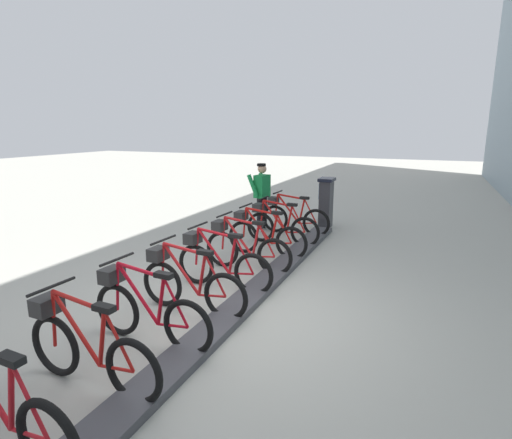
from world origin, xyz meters
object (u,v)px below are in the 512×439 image
(bike_docked_7, at_px, (86,348))
(bike_docked_2, at_px, (263,235))
(worker_near_rack, at_px, (262,194))
(bike_docked_0, at_px, (292,217))
(bike_docked_6, at_px, (146,310))
(payment_kiosk, at_px, (326,202))
(bike_docked_3, at_px, (244,247))
(bike_docked_1, at_px, (279,225))
(bike_docked_4, at_px, (220,263))
(bike_docked_5, at_px, (188,283))

(bike_docked_7, bearing_deg, bike_docked_2, -90.00)
(bike_docked_2, bearing_deg, bike_docked_7, 90.00)
(bike_docked_7, distance_m, worker_near_rack, 6.72)
(worker_near_rack, bearing_deg, bike_docked_2, 113.34)
(bike_docked_0, relative_size, bike_docked_6, 1.00)
(payment_kiosk, bearing_deg, bike_docked_6, 85.01)
(bike_docked_0, distance_m, bike_docked_2, 1.85)
(bike_docked_3, relative_size, worker_near_rack, 1.04)
(bike_docked_2, height_order, bike_docked_7, same)
(payment_kiosk, bearing_deg, bike_docked_1, 73.44)
(bike_docked_1, height_order, bike_docked_4, same)
(bike_docked_0, xyz_separation_m, bike_docked_1, (0.00, 0.93, 0.00))
(bike_docked_0, xyz_separation_m, bike_docked_4, (0.00, 3.70, 0.00))
(bike_docked_4, relative_size, worker_near_rack, 1.04)
(bike_docked_4, bearing_deg, bike_docked_7, 90.00)
(bike_docked_4, height_order, bike_docked_6, same)
(bike_docked_2, height_order, worker_near_rack, worker_near_rack)
(bike_docked_1, relative_size, worker_near_rack, 1.04)
(payment_kiosk, height_order, bike_docked_2, payment_kiosk)
(bike_docked_5, bearing_deg, bike_docked_2, -90.00)
(worker_near_rack, bearing_deg, bike_docked_5, 100.30)
(payment_kiosk, height_order, bike_docked_3, payment_kiosk)
(bike_docked_2, xyz_separation_m, bike_docked_5, (0.00, 2.78, 0.00))
(bike_docked_0, distance_m, worker_near_rack, 1.01)
(payment_kiosk, xyz_separation_m, bike_docked_5, (0.57, 5.62, -0.24))
(bike_docked_5, relative_size, worker_near_rack, 1.04)
(bike_docked_6, xyz_separation_m, bike_docked_7, (0.00, 0.93, 0.00))
(bike_docked_3, bearing_deg, bike_docked_2, -90.00)
(payment_kiosk, bearing_deg, bike_docked_0, 60.17)
(payment_kiosk, distance_m, worker_near_rack, 1.68)
(bike_docked_4, bearing_deg, bike_docked_6, 90.00)
(bike_docked_1, distance_m, worker_near_rack, 1.48)
(payment_kiosk, distance_m, bike_docked_2, 2.91)
(bike_docked_0, distance_m, bike_docked_5, 4.63)
(worker_near_rack, bearing_deg, payment_kiosk, -150.17)
(bike_docked_1, xyz_separation_m, bike_docked_5, (0.00, 3.70, 0.00))
(bike_docked_4, relative_size, bike_docked_7, 1.00)
(bike_docked_4, height_order, bike_docked_5, same)
(bike_docked_7, xyz_separation_m, worker_near_rack, (0.87, -6.65, 0.48))
(worker_near_rack, bearing_deg, bike_docked_1, 128.52)
(bike_docked_3, xyz_separation_m, bike_docked_4, (0.00, 0.93, 0.00))
(bike_docked_3, bearing_deg, worker_near_rack, -73.52)
(bike_docked_7, bearing_deg, bike_docked_5, -90.00)
(bike_docked_0, distance_m, bike_docked_6, 5.55)
(bike_docked_1, distance_m, bike_docked_3, 1.85)
(bike_docked_5, height_order, bike_docked_7, same)
(bike_docked_6, bearing_deg, bike_docked_4, -90.00)
(bike_docked_2, relative_size, bike_docked_5, 1.00)
(bike_docked_3, height_order, bike_docked_4, same)
(bike_docked_2, height_order, bike_docked_5, same)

